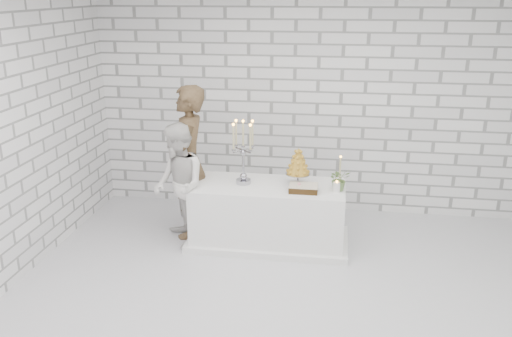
{
  "coord_description": "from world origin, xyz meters",
  "views": [
    {
      "loc": [
        0.28,
        -4.7,
        2.96
      ],
      "look_at": [
        -0.6,
        0.99,
        1.05
      ],
      "focal_mm": 38.09,
      "sensor_mm": 36.0,
      "label": 1
    }
  ],
  "objects_px": {
    "cake_table": "(268,214)",
    "groom": "(188,162)",
    "bride": "(179,185)",
    "croquembouche": "(298,166)",
    "candelabra": "(243,152)"
  },
  "relations": [
    {
      "from": "groom",
      "to": "candelabra",
      "type": "relative_size",
      "value": 2.43
    },
    {
      "from": "groom",
      "to": "bride",
      "type": "relative_size",
      "value": 1.27
    },
    {
      "from": "bride",
      "to": "croquembouche",
      "type": "bearing_deg",
      "value": 70.91
    },
    {
      "from": "groom",
      "to": "croquembouche",
      "type": "distance_m",
      "value": 1.34
    },
    {
      "from": "cake_table",
      "to": "croquembouche",
      "type": "xyz_separation_m",
      "value": [
        0.34,
        0.06,
        0.6
      ]
    },
    {
      "from": "cake_table",
      "to": "bride",
      "type": "bearing_deg",
      "value": -170.92
    },
    {
      "from": "cake_table",
      "to": "groom",
      "type": "height_order",
      "value": "groom"
    },
    {
      "from": "groom",
      "to": "croquembouche",
      "type": "bearing_deg",
      "value": 83.12
    },
    {
      "from": "groom",
      "to": "croquembouche",
      "type": "xyz_separation_m",
      "value": [
        1.34,
        -0.06,
        0.03
      ]
    },
    {
      "from": "bride",
      "to": "croquembouche",
      "type": "relative_size",
      "value": 3.26
    },
    {
      "from": "cake_table",
      "to": "groom",
      "type": "xyz_separation_m",
      "value": [
        -1.01,
        0.12,
        0.57
      ]
    },
    {
      "from": "bride",
      "to": "candelabra",
      "type": "bearing_deg",
      "value": 75.08
    },
    {
      "from": "groom",
      "to": "bride",
      "type": "distance_m",
      "value": 0.35
    },
    {
      "from": "croquembouche",
      "to": "bride",
      "type": "bearing_deg",
      "value": -170.68
    },
    {
      "from": "cake_table",
      "to": "bride",
      "type": "height_order",
      "value": "bride"
    }
  ]
}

